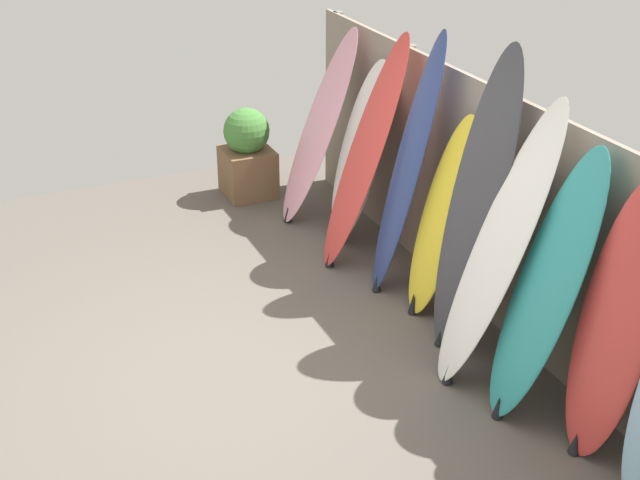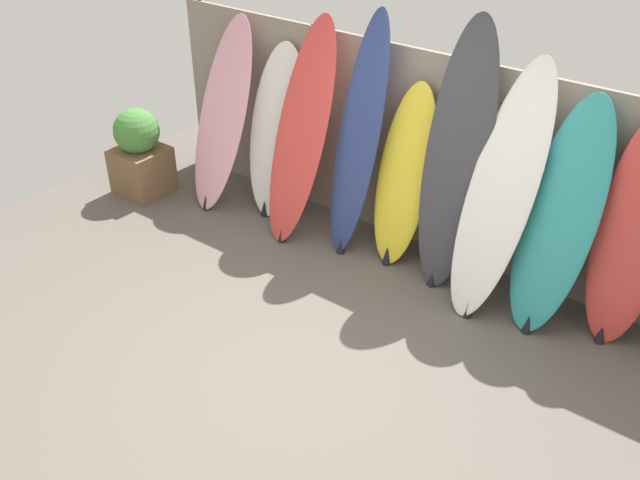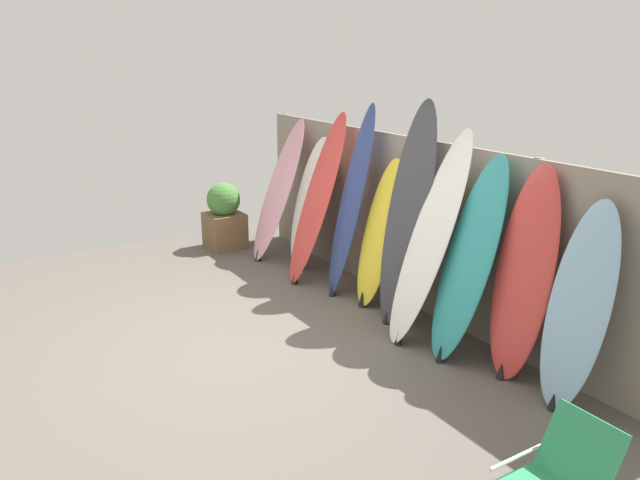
{
  "view_description": "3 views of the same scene",
  "coord_description": "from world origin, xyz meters",
  "px_view_note": "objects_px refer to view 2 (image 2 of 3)",
  "views": [
    {
      "loc": [
        4.99,
        -1.6,
        3.6
      ],
      "look_at": [
        0.21,
        0.49,
        1.04
      ],
      "focal_mm": 50.0,
      "sensor_mm": 36.0,
      "label": 1
    },
    {
      "loc": [
        2.45,
        -3.05,
        3.6
      ],
      "look_at": [
        -0.18,
        0.43,
        0.81
      ],
      "focal_mm": 40.0,
      "sensor_mm": 36.0,
      "label": 2
    },
    {
      "loc": [
        4.81,
        -2.18,
        2.65
      ],
      "look_at": [
        -0.27,
        0.97,
        0.83
      ],
      "focal_mm": 35.0,
      "sensor_mm": 36.0,
      "label": 3
    }
  ],
  "objects_px": {
    "surfboard_white_6": "(500,194)",
    "surfboard_teal_7": "(559,220)",
    "surfboard_white_1": "(276,133)",
    "planter_box": "(140,153)",
    "surfboard_red_8": "(633,235)",
    "surfboard_charcoal_5": "(456,160)",
    "surfboard_yellow_4": "(404,178)",
    "surfboard_pink_0": "(222,116)",
    "surfboard_red_2": "(301,134)",
    "surfboard_navy_3": "(358,139)"
  },
  "relations": [
    {
      "from": "surfboard_white_1",
      "to": "planter_box",
      "type": "height_order",
      "value": "surfboard_white_1"
    },
    {
      "from": "planter_box",
      "to": "surfboard_navy_3",
      "type": "bearing_deg",
      "value": 12.5
    },
    {
      "from": "surfboard_pink_0",
      "to": "surfboard_charcoal_5",
      "type": "height_order",
      "value": "surfboard_charcoal_5"
    },
    {
      "from": "surfboard_white_6",
      "to": "surfboard_white_1",
      "type": "bearing_deg",
      "value": 176.8
    },
    {
      "from": "surfboard_red_8",
      "to": "surfboard_white_6",
      "type": "bearing_deg",
      "value": -169.45
    },
    {
      "from": "surfboard_white_6",
      "to": "surfboard_red_2",
      "type": "bearing_deg",
      "value": -178.69
    },
    {
      "from": "surfboard_navy_3",
      "to": "surfboard_teal_7",
      "type": "bearing_deg",
      "value": -0.39
    },
    {
      "from": "surfboard_pink_0",
      "to": "surfboard_red_2",
      "type": "bearing_deg",
      "value": -1.15
    },
    {
      "from": "surfboard_red_8",
      "to": "planter_box",
      "type": "height_order",
      "value": "surfboard_red_8"
    },
    {
      "from": "surfboard_white_6",
      "to": "surfboard_red_8",
      "type": "height_order",
      "value": "surfboard_white_6"
    },
    {
      "from": "surfboard_white_1",
      "to": "planter_box",
      "type": "relative_size",
      "value": 1.8
    },
    {
      "from": "surfboard_yellow_4",
      "to": "planter_box",
      "type": "height_order",
      "value": "surfboard_yellow_4"
    },
    {
      "from": "surfboard_yellow_4",
      "to": "surfboard_red_8",
      "type": "bearing_deg",
      "value": 1.57
    },
    {
      "from": "surfboard_yellow_4",
      "to": "surfboard_teal_7",
      "type": "xyz_separation_m",
      "value": [
        1.38,
        -0.08,
        0.12
      ]
    },
    {
      "from": "surfboard_yellow_4",
      "to": "surfboard_charcoal_5",
      "type": "relative_size",
      "value": 0.71
    },
    {
      "from": "surfboard_white_6",
      "to": "surfboard_teal_7",
      "type": "bearing_deg",
      "value": 5.31
    },
    {
      "from": "surfboard_navy_3",
      "to": "surfboard_charcoal_5",
      "type": "height_order",
      "value": "surfboard_charcoal_5"
    },
    {
      "from": "surfboard_navy_3",
      "to": "surfboard_yellow_4",
      "type": "distance_m",
      "value": 0.51
    },
    {
      "from": "surfboard_navy_3",
      "to": "surfboard_charcoal_5",
      "type": "distance_m",
      "value": 0.91
    },
    {
      "from": "surfboard_yellow_4",
      "to": "planter_box",
      "type": "bearing_deg",
      "value": -167.98
    },
    {
      "from": "surfboard_pink_0",
      "to": "surfboard_red_2",
      "type": "height_order",
      "value": "surfboard_red_2"
    },
    {
      "from": "surfboard_red_2",
      "to": "surfboard_navy_3",
      "type": "relative_size",
      "value": 0.94
    },
    {
      "from": "surfboard_white_6",
      "to": "planter_box",
      "type": "xyz_separation_m",
      "value": [
        -3.68,
        -0.46,
        -0.54
      ]
    },
    {
      "from": "surfboard_red_2",
      "to": "planter_box",
      "type": "bearing_deg",
      "value": -166.77
    },
    {
      "from": "surfboard_white_1",
      "to": "surfboard_navy_3",
      "type": "bearing_deg",
      "value": -4.36
    },
    {
      "from": "surfboard_white_1",
      "to": "surfboard_yellow_4",
      "type": "bearing_deg",
      "value": -0.19
    },
    {
      "from": "surfboard_charcoal_5",
      "to": "surfboard_teal_7",
      "type": "height_order",
      "value": "surfboard_charcoal_5"
    },
    {
      "from": "surfboard_white_1",
      "to": "surfboard_yellow_4",
      "type": "height_order",
      "value": "surfboard_white_1"
    },
    {
      "from": "surfboard_white_1",
      "to": "surfboard_pink_0",
      "type": "bearing_deg",
      "value": -164.3
    },
    {
      "from": "surfboard_charcoal_5",
      "to": "surfboard_red_8",
      "type": "relative_size",
      "value": 1.24
    },
    {
      "from": "planter_box",
      "to": "surfboard_yellow_4",
      "type": "bearing_deg",
      "value": 12.02
    },
    {
      "from": "surfboard_pink_0",
      "to": "surfboard_white_1",
      "type": "bearing_deg",
      "value": 15.7
    },
    {
      "from": "surfboard_teal_7",
      "to": "surfboard_charcoal_5",
      "type": "bearing_deg",
      "value": 176.7
    },
    {
      "from": "surfboard_pink_0",
      "to": "surfboard_red_2",
      "type": "relative_size",
      "value": 0.91
    },
    {
      "from": "surfboard_white_1",
      "to": "surfboard_red_2",
      "type": "height_order",
      "value": "surfboard_red_2"
    },
    {
      "from": "surfboard_red_2",
      "to": "surfboard_red_8",
      "type": "height_order",
      "value": "surfboard_red_2"
    },
    {
      "from": "surfboard_pink_0",
      "to": "planter_box",
      "type": "relative_size",
      "value": 1.99
    },
    {
      "from": "surfboard_navy_3",
      "to": "surfboard_charcoal_5",
      "type": "xyz_separation_m",
      "value": [
        0.91,
        0.04,
        0.05
      ]
    },
    {
      "from": "surfboard_white_6",
      "to": "surfboard_teal_7",
      "type": "relative_size",
      "value": 1.09
    },
    {
      "from": "surfboard_teal_7",
      "to": "surfboard_white_1",
      "type": "bearing_deg",
      "value": 178.2
    },
    {
      "from": "surfboard_teal_7",
      "to": "planter_box",
      "type": "distance_m",
      "value": 4.2
    },
    {
      "from": "surfboard_navy_3",
      "to": "surfboard_yellow_4",
      "type": "bearing_deg",
      "value": 9.38
    },
    {
      "from": "surfboard_charcoal_5",
      "to": "planter_box",
      "type": "height_order",
      "value": "surfboard_charcoal_5"
    },
    {
      "from": "surfboard_yellow_4",
      "to": "surfboard_white_6",
      "type": "bearing_deg",
      "value": -7.82
    },
    {
      "from": "surfboard_red_2",
      "to": "surfboard_charcoal_5",
      "type": "relative_size",
      "value": 0.9
    },
    {
      "from": "surfboard_charcoal_5",
      "to": "surfboard_white_1",
      "type": "bearing_deg",
      "value": 178.92
    },
    {
      "from": "planter_box",
      "to": "surfboard_charcoal_5",
      "type": "bearing_deg",
      "value": 9.75
    },
    {
      "from": "surfboard_yellow_4",
      "to": "surfboard_teal_7",
      "type": "relative_size",
      "value": 0.87
    },
    {
      "from": "surfboard_white_1",
      "to": "surfboard_white_6",
      "type": "height_order",
      "value": "surfboard_white_6"
    },
    {
      "from": "surfboard_yellow_4",
      "to": "surfboard_red_2",
      "type": "bearing_deg",
      "value": -170.19
    }
  ]
}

